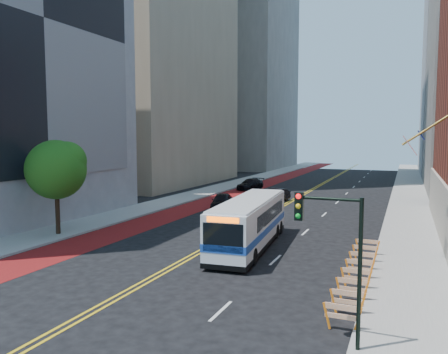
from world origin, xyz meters
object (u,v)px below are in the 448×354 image
car_b (275,195)px  transit_bus (250,222)px  street_tree (57,167)px  car_a (222,201)px  traffic_signal (332,239)px  car_c (250,184)px

car_b → transit_bus: bearing=-65.1°
street_tree → car_a: bearing=67.9°
transit_bus → traffic_signal: bearing=-64.7°
transit_bus → car_a: 15.11m
car_b → car_c: 11.42m
traffic_signal → transit_bus: traffic_signal is taller
street_tree → transit_bus: bearing=9.0°
street_tree → car_b: 24.12m
car_c → street_tree: bearing=-87.4°
traffic_signal → car_c: bearing=112.7°
car_a → car_b: 7.33m
car_b → car_c: bearing=136.2°
car_a → car_b: (3.55, 6.41, -0.04)m
street_tree → car_c: street_tree is taller
car_b → car_c: (-6.20, 9.59, -0.01)m
traffic_signal → car_c: size_ratio=1.02×
transit_bus → car_c: 30.82m
street_tree → car_b: bearing=65.8°
traffic_signal → car_a: bearing=120.2°
car_b → car_c: car_b is taller
transit_bus → car_b: (-3.97, 19.49, -0.91)m
car_c → car_b: bearing=-48.0°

